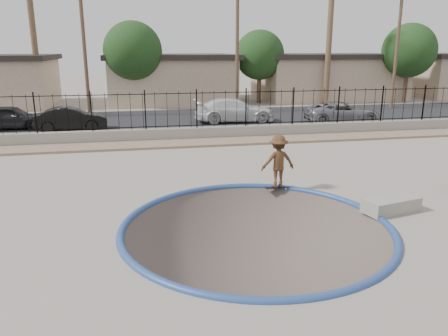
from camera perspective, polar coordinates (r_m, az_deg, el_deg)
The scene contains 24 objects.
ground at distance 23.86m, azimuth -4.03°, elevation 1.99°, with size 120.00×120.00×2.20m, color gray.
bowl_pit at distance 11.34m, azimuth 4.25°, elevation -7.72°, with size 6.84×6.84×1.80m, color #453B35, non-canonical shape.
coping_ring at distance 11.34m, azimuth 4.25°, elevation -7.72°, with size 7.04×7.04×0.20m, color navy.
rock_strip at distance 20.90m, azimuth -3.12°, elevation 3.31°, with size 42.00×1.60×0.11m, color #A08469.
retaining_wall at distance 21.92m, azimuth -3.54°, elevation 4.53°, with size 42.00×0.45×0.60m, color gray.
fence at distance 21.72m, azimuth -3.59°, elevation 7.64°, with size 40.00×0.04×1.80m.
street at distance 28.52m, azimuth -5.35°, elevation 6.48°, with size 90.00×8.00×0.04m, color black.
house_center at distance 37.72m, azimuth -6.96°, elevation 11.62°, with size 10.60×8.60×3.90m.
house_east at distance 41.20m, azimuth 13.27°, elevation 11.64°, with size 12.60×8.60×3.90m.
palm_mid at distance 35.83m, azimuth -23.87°, elevation 17.82°, with size 2.30×2.30×9.30m.
palm_right at distance 36.32m, azimuth 13.81°, elevation 19.62°, with size 2.30×2.30×10.30m.
utility_pole_left at distance 30.20m, azimuth -17.82°, elevation 15.26°, with size 1.70×0.24×9.00m.
utility_pole_mid at distance 30.80m, azimuth 1.74°, elevation 16.42°, with size 1.70×0.24×9.50m.
utility_pole_right at distance 35.44m, azimuth 21.71°, elevation 14.85°, with size 1.70×0.24×9.00m.
street_tree_left at distance 34.03m, azimuth -11.82°, elevation 14.73°, with size 4.32×4.32×6.36m.
street_tree_mid at distance 36.39m, azimuth 4.68°, elevation 14.48°, with size 3.96×3.96×5.83m.
street_tree_right at distance 39.59m, azimuth 23.04°, elevation 13.93°, with size 4.32×4.32×6.36m.
skater at distance 14.09m, azimuth 7.06°, elevation 0.50°, with size 1.09×0.63×1.68m, color brown.
skateboard at distance 14.31m, azimuth 6.96°, elevation -2.54°, with size 0.80×0.22×0.07m.
concrete_ledge at distance 13.13m, azimuth 20.99°, elevation -4.51°, with size 1.60×0.70×0.40m, color gray.
car_a at distance 27.23m, azimuth -26.14°, elevation 5.99°, with size 1.57×3.91×1.33m, color black.
car_b at distance 25.61m, azimuth -19.37°, elevation 6.12°, with size 1.34×3.85×1.27m, color black.
car_c at distance 26.92m, azimuth 1.39°, elevation 7.57°, with size 1.98×4.88×1.42m, color silver.
car_d at distance 27.53m, azimuth 15.20°, elevation 7.05°, with size 2.09×4.54×1.26m, color gray.
Camera 1 is at (-2.82, -11.03, 4.46)m, focal length 35.00 mm.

